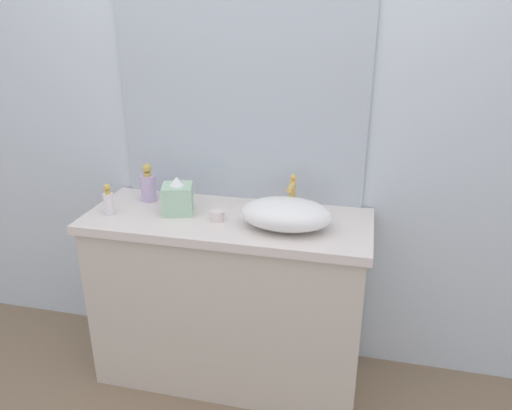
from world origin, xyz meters
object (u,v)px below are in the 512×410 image
Objects in this scene: soap_dispenser at (109,202)px; lotion_bottle at (148,186)px; candle_jar at (217,216)px; tissue_box at (178,197)px; sink_basin at (286,214)px.

soap_dispenser is 0.23m from lotion_bottle.
candle_jar is at bearing -21.42° from lotion_bottle.
soap_dispenser is at bearing -175.18° from candle_jar.
lotion_bottle is 0.23m from tissue_box.
sink_basin is at bearing 2.34° from soap_dispenser.
soap_dispenser is (-0.82, -0.03, -0.00)m from sink_basin.
lotion_bottle reaches higher than soap_dispenser.
tissue_box is (0.20, -0.11, -0.00)m from lotion_bottle.
sink_basin is 2.31× the size of tissue_box.
sink_basin reaches higher than candle_jar.
sink_basin is 0.32m from candle_jar.
candle_jar is at bearing 4.82° from soap_dispenser.
tissue_box is 0.22m from candle_jar.
lotion_bottle is 3.07× the size of candle_jar.
soap_dispenser is at bearing -177.66° from sink_basin.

